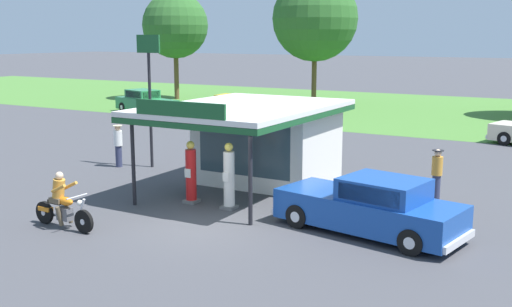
{
  "coord_description": "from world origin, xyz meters",
  "views": [
    {
      "loc": [
        9.4,
        -13.49,
        5.18
      ],
      "look_at": [
        -0.39,
        3.66,
        1.4
      ],
      "focal_mm": 42.92,
      "sensor_mm": 36.0,
      "label": 1
    }
  ],
  "objects_px": {
    "bystander_strolling_foreground": "(118,144)",
    "bystander_chatting_near_pumps": "(437,173)",
    "parked_car_back_row_left": "(240,107)",
    "motorcycle_with_rider": "(62,205)",
    "featured_classic_sedan": "(371,207)",
    "gas_pump_offside": "(229,179)",
    "parked_car_back_row_far_right": "(146,103)",
    "gas_pump_nearside": "(191,175)",
    "roadside_pole_sign": "(149,79)"
  },
  "relations": [
    {
      "from": "bystander_strolling_foreground",
      "to": "bystander_chatting_near_pumps",
      "type": "bearing_deg",
      "value": 4.83
    },
    {
      "from": "parked_car_back_row_left",
      "to": "motorcycle_with_rider",
      "type": "bearing_deg",
      "value": -70.82
    },
    {
      "from": "featured_classic_sedan",
      "to": "bystander_strolling_foreground",
      "type": "height_order",
      "value": "bystander_strolling_foreground"
    },
    {
      "from": "gas_pump_offside",
      "to": "bystander_chatting_near_pumps",
      "type": "relative_size",
      "value": 1.22
    },
    {
      "from": "parked_car_back_row_far_right",
      "to": "parked_car_back_row_left",
      "type": "bearing_deg",
      "value": 6.77
    },
    {
      "from": "gas_pump_offside",
      "to": "motorcycle_with_rider",
      "type": "xyz_separation_m",
      "value": [
        -2.95,
        -3.89,
        -0.29
      ]
    },
    {
      "from": "gas_pump_offside",
      "to": "bystander_chatting_near_pumps",
      "type": "distance_m",
      "value": 6.64
    },
    {
      "from": "gas_pump_nearside",
      "to": "gas_pump_offside",
      "type": "xyz_separation_m",
      "value": [
        1.42,
        0.0,
        0.03
      ]
    },
    {
      "from": "gas_pump_nearside",
      "to": "motorcycle_with_rider",
      "type": "height_order",
      "value": "gas_pump_nearside"
    },
    {
      "from": "bystander_chatting_near_pumps",
      "to": "featured_classic_sedan",
      "type": "bearing_deg",
      "value": -99.91
    },
    {
      "from": "gas_pump_nearside",
      "to": "motorcycle_with_rider",
      "type": "xyz_separation_m",
      "value": [
        -1.53,
        -3.89,
        -0.25
      ]
    },
    {
      "from": "parked_car_back_row_left",
      "to": "parked_car_back_row_far_right",
      "type": "distance_m",
      "value": 7.15
    },
    {
      "from": "gas_pump_offside",
      "to": "roadside_pole_sign",
      "type": "relative_size",
      "value": 0.39
    },
    {
      "from": "gas_pump_offside",
      "to": "roadside_pole_sign",
      "type": "bearing_deg",
      "value": 148.67
    },
    {
      "from": "gas_pump_nearside",
      "to": "featured_classic_sedan",
      "type": "bearing_deg",
      "value": -1.23
    },
    {
      "from": "gas_pump_nearside",
      "to": "bystander_strolling_foreground",
      "type": "height_order",
      "value": "gas_pump_nearside"
    },
    {
      "from": "gas_pump_offside",
      "to": "motorcycle_with_rider",
      "type": "distance_m",
      "value": 4.89
    },
    {
      "from": "parked_car_back_row_left",
      "to": "bystander_strolling_foreground",
      "type": "relative_size",
      "value": 3.32
    },
    {
      "from": "gas_pump_nearside",
      "to": "parked_car_back_row_far_right",
      "type": "relative_size",
      "value": 0.35
    },
    {
      "from": "gas_pump_offside",
      "to": "bystander_chatting_near_pumps",
      "type": "bearing_deg",
      "value": 37.49
    },
    {
      "from": "bystander_strolling_foreground",
      "to": "featured_classic_sedan",
      "type": "bearing_deg",
      "value": -14.94
    },
    {
      "from": "parked_car_back_row_far_right",
      "to": "bystander_chatting_near_pumps",
      "type": "relative_size",
      "value": 3.37
    },
    {
      "from": "motorcycle_with_rider",
      "to": "parked_car_back_row_left",
      "type": "relative_size",
      "value": 0.39
    },
    {
      "from": "parked_car_back_row_far_right",
      "to": "featured_classic_sedan",
      "type": "bearing_deg",
      "value": -38.24
    },
    {
      "from": "motorcycle_with_rider",
      "to": "bystander_chatting_near_pumps",
      "type": "distance_m",
      "value": 11.42
    },
    {
      "from": "featured_classic_sedan",
      "to": "parked_car_back_row_left",
      "type": "relative_size",
      "value": 0.94
    },
    {
      "from": "bystander_strolling_foreground",
      "to": "bystander_chatting_near_pumps",
      "type": "distance_m",
      "value": 12.46
    },
    {
      "from": "gas_pump_nearside",
      "to": "gas_pump_offside",
      "type": "relative_size",
      "value": 0.97
    },
    {
      "from": "gas_pump_offside",
      "to": "featured_classic_sedan",
      "type": "bearing_deg",
      "value": -1.61
    },
    {
      "from": "gas_pump_nearside",
      "to": "roadside_pole_sign",
      "type": "height_order",
      "value": "roadside_pole_sign"
    },
    {
      "from": "featured_classic_sedan",
      "to": "roadside_pole_sign",
      "type": "distance_m",
      "value": 11.52
    },
    {
      "from": "bystander_strolling_foreground",
      "to": "roadside_pole_sign",
      "type": "bearing_deg",
      "value": 28.88
    },
    {
      "from": "gas_pump_offside",
      "to": "motorcycle_with_rider",
      "type": "bearing_deg",
      "value": -127.18
    },
    {
      "from": "gas_pump_nearside",
      "to": "parked_car_back_row_left",
      "type": "xyz_separation_m",
      "value": [
        -9.25,
        18.29,
        -0.21
      ]
    },
    {
      "from": "gas_pump_offside",
      "to": "motorcycle_with_rider",
      "type": "height_order",
      "value": "gas_pump_offside"
    },
    {
      "from": "motorcycle_with_rider",
      "to": "bystander_strolling_foreground",
      "type": "distance_m",
      "value": 8.07
    },
    {
      "from": "parked_car_back_row_far_right",
      "to": "bystander_chatting_near_pumps",
      "type": "height_order",
      "value": "bystander_chatting_near_pumps"
    },
    {
      "from": "gas_pump_offside",
      "to": "bystander_strolling_foreground",
      "type": "xyz_separation_m",
      "value": [
        -7.15,
        2.99,
        -0.02
      ]
    },
    {
      "from": "gas_pump_offside",
      "to": "parked_car_back_row_far_right",
      "type": "height_order",
      "value": "gas_pump_offside"
    },
    {
      "from": "gas_pump_offside",
      "to": "roadside_pole_sign",
      "type": "distance_m",
      "value": 7.47
    },
    {
      "from": "motorcycle_with_rider",
      "to": "bystander_strolling_foreground",
      "type": "relative_size",
      "value": 1.3
    },
    {
      "from": "gas_pump_offside",
      "to": "parked_car_back_row_left",
      "type": "xyz_separation_m",
      "value": [
        -10.67,
        18.29,
        -0.24
      ]
    },
    {
      "from": "motorcycle_with_rider",
      "to": "featured_classic_sedan",
      "type": "relative_size",
      "value": 0.42
    },
    {
      "from": "gas_pump_nearside",
      "to": "parked_car_back_row_far_right",
      "type": "xyz_separation_m",
      "value": [
        -16.35,
        17.45,
        -0.19
      ]
    },
    {
      "from": "parked_car_back_row_left",
      "to": "roadside_pole_sign",
      "type": "height_order",
      "value": "roadside_pole_sign"
    },
    {
      "from": "parked_car_back_row_far_right",
      "to": "gas_pump_offside",
      "type": "bearing_deg",
      "value": -44.48
    },
    {
      "from": "gas_pump_offside",
      "to": "bystander_strolling_foreground",
      "type": "distance_m",
      "value": 7.75
    },
    {
      "from": "parked_car_back_row_far_right",
      "to": "bystander_chatting_near_pumps",
      "type": "bearing_deg",
      "value": -30.21
    },
    {
      "from": "parked_car_back_row_left",
      "to": "featured_classic_sedan",
      "type": "bearing_deg",
      "value": -50.47
    },
    {
      "from": "parked_car_back_row_far_right",
      "to": "bystander_chatting_near_pumps",
      "type": "distance_m",
      "value": 26.66
    }
  ]
}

